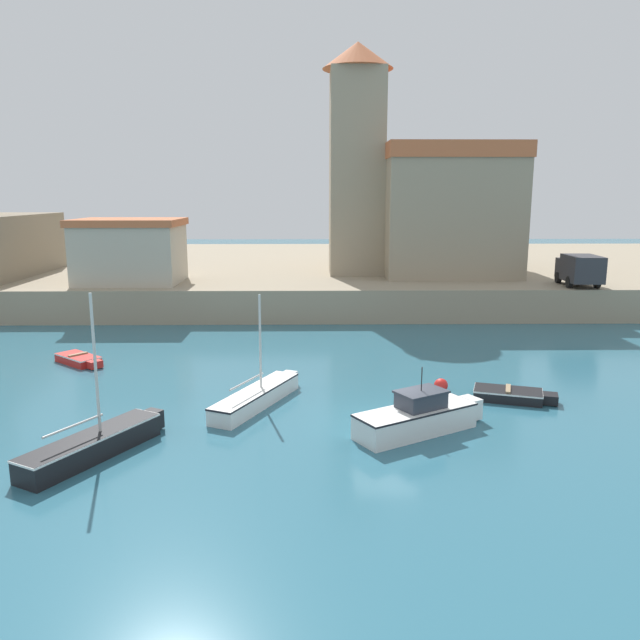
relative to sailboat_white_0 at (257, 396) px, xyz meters
The scene contains 11 objects.
ground_plane 5.55m from the sailboat_white_0, 21.79° to the right, with size 200.00×200.00×0.00m, color #2D667A.
quay_seawall 36.77m from the sailboat_white_0, 81.96° to the left, with size 120.00×40.00×2.32m, color gray.
sailboat_white_0 is the anchor object (origin of this frame).
sailboat_black_1 7.20m from the sailboat_white_0, 134.46° to the right, with size 3.64×5.54×5.55m.
motorboat_white_2 6.98m from the sailboat_white_0, 26.62° to the right, with size 5.28×3.78×2.50m.
dinghy_red_3 11.88m from the sailboat_white_0, 145.90° to the left, with size 3.02×2.77×0.52m.
dinghy_black_4 10.84m from the sailboat_white_0, ahead, with size 3.60×2.20×0.55m.
mooring_buoy 8.21m from the sailboat_white_0, 11.47° to the left, with size 0.62×0.62×0.62m, color red.
church 30.94m from the sailboat_white_0, 66.76° to the left, with size 15.19×14.73×17.79m.
harbor_shed_near_wharf 23.66m from the sailboat_white_0, 117.80° to the left, with size 7.48×5.96×4.63m.
truck_on_quay 28.11m from the sailboat_white_0, 40.88° to the left, with size 2.39×4.42×2.20m.
Camera 1 is at (-2.91, -22.90, 8.69)m, focal length 35.00 mm.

